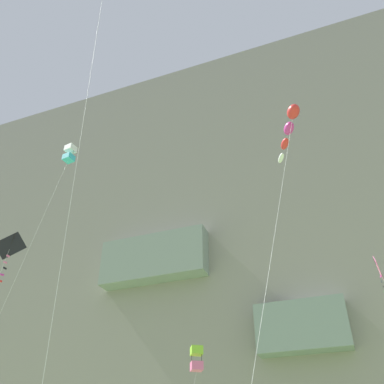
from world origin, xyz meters
The scene contains 6 objects.
cliff_face centered at (-0.02, 66.30, 38.73)m, with size 180.00×23.70×77.57m.
kite_windsock_upper_right centered at (5.17, 13.36, 14.97)m, with size 3.06×7.40×15.38m.
kite_diamond_high_left centered at (-17.19, 20.86, 16.42)m, with size 2.07×4.09×17.93m.
kite_box_mid_right centered at (-9.46, 16.30, 19.90)m, with size 1.75×3.36×20.65m.
kite_box_low_right centered at (-6.48, 32.98, 10.25)m, with size 1.32×4.90×11.22m.
kite_diamond_mid_left centered at (8.66, 28.88, 13.69)m, with size 2.22×3.50×15.09m.
Camera 1 is at (6.04, -1.53, 1.55)m, focal length 39.95 mm.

